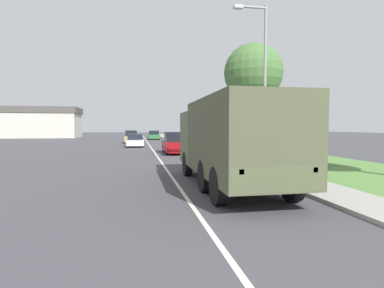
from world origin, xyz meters
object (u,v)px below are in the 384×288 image
at_px(car_second_ahead, 135,141).
at_px(car_nearest_ahead, 176,144).
at_px(pickup_truck, 284,146).
at_px(lamp_post, 261,73).
at_px(car_third_ahead, 131,137).
at_px(car_fourth_ahead, 154,135).
at_px(military_truck, 230,139).

bearing_deg(car_second_ahead, car_nearest_ahead, -70.40).
bearing_deg(pickup_truck, lamp_post, -133.42).
relative_size(car_nearest_ahead, pickup_truck, 0.88).
relative_size(car_nearest_ahead, car_third_ahead, 1.08).
bearing_deg(car_nearest_ahead, car_third_ahead, 102.77).
relative_size(car_third_ahead, lamp_post, 0.54).
relative_size(car_third_ahead, car_fourth_ahead, 0.94).
bearing_deg(pickup_truck, military_truck, -129.37).
bearing_deg(car_nearest_ahead, military_truck, -89.59).
xyz_separation_m(car_nearest_ahead, lamp_post, (2.87, -10.14, 3.97)).
bearing_deg(car_third_ahead, car_second_ahead, -85.97).
relative_size(military_truck, pickup_truck, 1.46).
height_order(car_third_ahead, lamp_post, lamp_post).
bearing_deg(car_fourth_ahead, car_second_ahead, -99.32).
xyz_separation_m(car_second_ahead, car_fourth_ahead, (3.11, 18.95, 0.07)).
bearing_deg(car_second_ahead, lamp_post, -72.35).
bearing_deg(military_truck, car_third_ahead, 97.28).
xyz_separation_m(car_nearest_ahead, pickup_truck, (5.67, -7.18, 0.16)).
relative_size(car_fourth_ahead, pickup_truck, 0.87).
relative_size(car_nearest_ahead, car_second_ahead, 0.95).
bearing_deg(car_fourth_ahead, car_nearest_ahead, -89.59).
xyz_separation_m(car_nearest_ahead, car_second_ahead, (-3.31, 9.30, -0.15)).
xyz_separation_m(military_truck, car_second_ahead, (-3.41, 23.27, -1.07)).
height_order(car_second_ahead, car_third_ahead, car_third_ahead).
xyz_separation_m(military_truck, car_third_ahead, (-3.96, 30.99, -0.95)).
relative_size(car_fourth_ahead, lamp_post, 0.57).
distance_m(military_truck, car_third_ahead, 31.26).
bearing_deg(car_third_ahead, military_truck, -82.72).
height_order(car_fourth_ahead, pickup_truck, pickup_truck).
relative_size(car_second_ahead, lamp_post, 0.61).
height_order(car_second_ahead, car_fourth_ahead, car_fourth_ahead).
xyz_separation_m(car_third_ahead, car_fourth_ahead, (3.65, 11.23, -0.06)).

